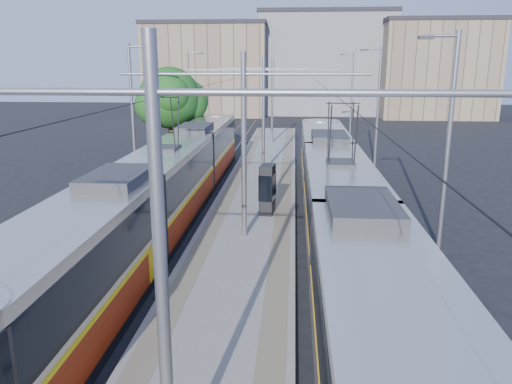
{
  "coord_description": "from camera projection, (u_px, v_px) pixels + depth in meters",
  "views": [
    {
      "loc": [
        1.87,
        -10.53,
        6.86
      ],
      "look_at": [
        0.32,
        9.83,
        1.6
      ],
      "focal_mm": 35.0,
      "sensor_mm": 36.0,
      "label": 1
    }
  ],
  "objects": [
    {
      "name": "tree",
      "position": [
        174.0,
        99.0,
        34.16
      ],
      "size": [
        4.61,
        4.26,
        6.7
      ],
      "color": "#382314",
      "rests_on": "ground"
    },
    {
      "name": "shelter",
      "position": [
        267.0,
        188.0,
        22.26
      ],
      "size": [
        0.75,
        1.08,
        2.23
      ],
      "rotation": [
        0.0,
        0.0,
        -0.13
      ],
      "color": "black",
      "rests_on": "platform"
    },
    {
      "name": "ground",
      "position": [
        212.0,
        357.0,
        12.02
      ],
      "size": [
        160.0,
        160.0,
        0.0
      ],
      "primitive_type": "plane",
      "color": "black",
      "rests_on": "ground"
    },
    {
      "name": "rails",
      "position": [
        260.0,
        188.0,
        28.43
      ],
      "size": [
        8.71,
        70.0,
        0.03
      ],
      "color": "gray",
      "rests_on": "ground"
    },
    {
      "name": "tram_left",
      "position": [
        168.0,
        185.0,
        21.91
      ],
      "size": [
        2.43,
        31.04,
        5.5
      ],
      "color": "black",
      "rests_on": "ground"
    },
    {
      "name": "street_lamps",
      "position": [
        264.0,
        108.0,
        31.26
      ],
      "size": [
        15.18,
        38.22,
        8.0
      ],
      "color": "gray",
      "rests_on": "ground"
    },
    {
      "name": "building_left",
      "position": [
        209.0,
        69.0,
        69.17
      ],
      "size": [
        16.32,
        12.24,
        12.23
      ],
      "color": "gray",
      "rests_on": "ground"
    },
    {
      "name": "building_centre",
      "position": [
        324.0,
        63.0,
        71.65
      ],
      "size": [
        18.36,
        14.28,
        13.83
      ],
      "color": "gray",
      "rests_on": "ground"
    },
    {
      "name": "tactile_strip_left",
      "position": [
        235.0,
        182.0,
        28.47
      ],
      "size": [
        0.7,
        50.0,
        0.01
      ],
      "primitive_type": "cube",
      "color": "gray",
      "rests_on": "platform"
    },
    {
      "name": "catenary",
      "position": [
        256.0,
        113.0,
        24.56
      ],
      "size": [
        9.2,
        70.0,
        7.0
      ],
      "color": "gray",
      "rests_on": "platform"
    },
    {
      "name": "tactile_strip_right",
      "position": [
        285.0,
        183.0,
        28.25
      ],
      "size": [
        0.7,
        50.0,
        0.01
      ],
      "primitive_type": "cube",
      "color": "gray",
      "rests_on": "platform"
    },
    {
      "name": "building_right",
      "position": [
        434.0,
        69.0,
        65.01
      ],
      "size": [
        14.28,
        10.2,
        12.39
      ],
      "color": "gray",
      "rests_on": "ground"
    },
    {
      "name": "tram_right",
      "position": [
        339.0,
        202.0,
        18.62
      ],
      "size": [
        2.43,
        30.67,
        5.5
      ],
      "color": "black",
      "rests_on": "ground"
    },
    {
      "name": "platform",
      "position": [
        260.0,
        185.0,
        28.4
      ],
      "size": [
        4.0,
        50.0,
        0.3
      ],
      "primitive_type": "cube",
      "color": "gray",
      "rests_on": "ground"
    }
  ]
}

